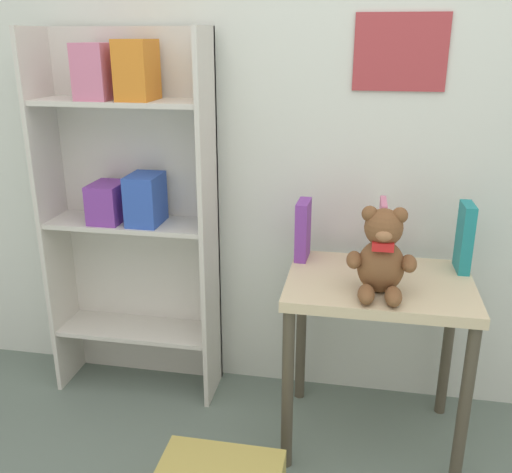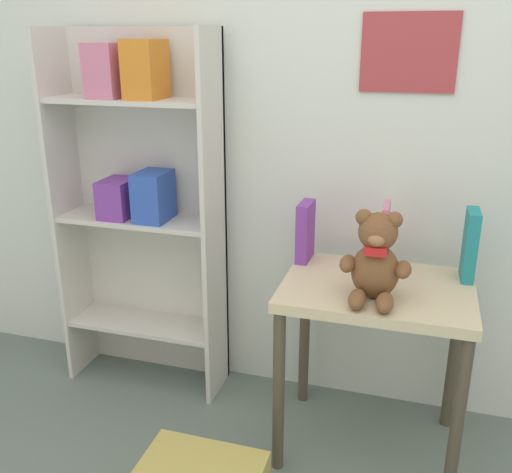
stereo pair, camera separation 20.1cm
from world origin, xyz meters
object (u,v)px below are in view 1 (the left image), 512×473
Objects in this scene: book_standing_purple at (303,230)px; book_standing_pink at (382,232)px; bookshelf_side at (131,196)px; display_table at (378,307)px; book_standing_teal at (465,237)px; teddy_bear at (382,255)px.

book_standing_purple is 0.28m from book_standing_pink.
bookshelf_side is 0.69m from book_standing_purple.
display_table is 0.27m from book_standing_pink.
book_standing_pink is (0.96, -0.05, -0.07)m from bookshelf_side.
book_standing_purple reaches higher than display_table.
book_standing_pink is 0.28m from book_standing_teal.
book_standing_purple is (0.68, -0.05, -0.08)m from bookshelf_side.
bookshelf_side reaches higher than teddy_bear.
book_standing_purple is (-0.28, 0.16, 0.21)m from display_table.
bookshelf_side reaches higher than book_standing_purple.
bookshelf_side reaches higher than book_standing_pink.
teddy_bear reaches higher than book_standing_teal.
display_table is at bearing 87.02° from teddy_bear.
teddy_bear is 1.18× the size of book_standing_teal.
book_standing_purple is at bearing 176.77° from book_standing_teal.
bookshelf_side is 1.01m from teddy_bear.
book_standing_purple is at bearing 150.98° from display_table.
book_standing_teal is (0.28, -0.01, 0.00)m from book_standing_pink.
teddy_bear is (0.96, -0.31, -0.06)m from bookshelf_side.
book_standing_purple is (-0.28, 0.26, -0.02)m from teddy_bear.
teddy_bear reaches higher than display_table.
display_table is 0.39m from book_standing_purple.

